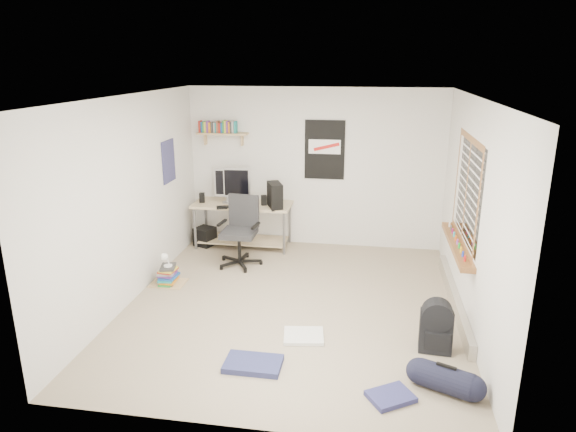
% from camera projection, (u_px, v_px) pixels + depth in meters
% --- Properties ---
extents(floor, '(4.00, 4.50, 0.01)m').
position_uv_depth(floor, '(293.00, 305.00, 6.31)').
color(floor, gray).
rests_on(floor, ground).
extents(ceiling, '(4.00, 4.50, 0.01)m').
position_uv_depth(ceiling, '(293.00, 96.00, 5.58)').
color(ceiling, white).
rests_on(ceiling, ground).
extents(back_wall, '(4.00, 0.01, 2.50)m').
position_uv_depth(back_wall, '(315.00, 168.00, 8.07)').
color(back_wall, silver).
rests_on(back_wall, ground).
extents(left_wall, '(0.01, 4.50, 2.50)m').
position_uv_depth(left_wall, '(131.00, 200.00, 6.26)').
color(left_wall, silver).
rests_on(left_wall, ground).
extents(right_wall, '(0.01, 4.50, 2.50)m').
position_uv_depth(right_wall, '(473.00, 215.00, 5.64)').
color(right_wall, silver).
rests_on(right_wall, ground).
extents(desk, '(1.68, 1.24, 0.70)m').
position_uv_depth(desk, '(243.00, 224.00, 8.21)').
color(desk, tan).
rests_on(desk, floor).
extents(monitor_left, '(0.39, 0.11, 0.43)m').
position_uv_depth(monitor_left, '(227.00, 191.00, 8.06)').
color(monitor_left, '#9B9B9F').
rests_on(monitor_left, desk).
extents(monitor_right, '(0.42, 0.13, 0.46)m').
position_uv_depth(monitor_right, '(237.00, 191.00, 7.99)').
color(monitor_right, '#A7A7AC').
rests_on(monitor_right, desk).
extents(pc_tower, '(0.31, 0.42, 0.39)m').
position_uv_depth(pc_tower, '(275.00, 195.00, 7.83)').
color(pc_tower, black).
rests_on(pc_tower, desk).
extents(keyboard, '(0.45, 0.27, 0.02)m').
position_uv_depth(keyboard, '(230.00, 207.00, 7.89)').
color(keyboard, black).
rests_on(keyboard, desk).
extents(speaker_left, '(0.10, 0.10, 0.17)m').
position_uv_depth(speaker_left, '(202.00, 198.00, 8.13)').
color(speaker_left, black).
rests_on(speaker_left, desk).
extents(speaker_right, '(0.11, 0.11, 0.17)m').
position_uv_depth(speaker_right, '(264.00, 201.00, 7.98)').
color(speaker_right, black).
rests_on(speaker_right, desk).
extents(office_chair, '(0.74, 0.74, 1.02)m').
position_uv_depth(office_chair, '(239.00, 233.00, 7.41)').
color(office_chair, '#252527').
rests_on(office_chair, floor).
extents(wall_shelf, '(0.80, 0.22, 0.24)m').
position_uv_depth(wall_shelf, '(223.00, 134.00, 8.03)').
color(wall_shelf, tan).
rests_on(wall_shelf, back_wall).
extents(poster_back_wall, '(0.62, 0.03, 0.92)m').
position_uv_depth(poster_back_wall, '(325.00, 150.00, 7.94)').
color(poster_back_wall, black).
rests_on(poster_back_wall, back_wall).
extents(poster_left_wall, '(0.02, 0.42, 0.60)m').
position_uv_depth(poster_left_wall, '(169.00, 161.00, 7.31)').
color(poster_left_wall, navy).
rests_on(poster_left_wall, left_wall).
extents(window, '(0.10, 1.50, 1.26)m').
position_uv_depth(window, '(465.00, 191.00, 5.87)').
color(window, brown).
rests_on(window, right_wall).
extents(baseboard_heater, '(0.08, 2.50, 0.18)m').
position_uv_depth(baseboard_heater, '(454.00, 299.00, 6.26)').
color(baseboard_heater, '#B7B2A8').
rests_on(baseboard_heater, floor).
extents(backpack, '(0.35, 0.29, 0.44)m').
position_uv_depth(backpack, '(436.00, 331.00, 5.29)').
color(backpack, black).
rests_on(backpack, floor).
extents(duffel_bag, '(0.33, 0.33, 0.49)m').
position_uv_depth(duffel_bag, '(445.00, 378.00, 4.62)').
color(duffel_bag, black).
rests_on(duffel_bag, floor).
extents(tshirt, '(0.47, 0.42, 0.04)m').
position_uv_depth(tshirt, '(304.00, 336.00, 5.56)').
color(tshirt, silver).
rests_on(tshirt, floor).
extents(jeans_a, '(0.56, 0.36, 0.06)m').
position_uv_depth(jeans_a, '(253.00, 364.00, 5.03)').
color(jeans_a, navy).
rests_on(jeans_a, floor).
extents(jeans_b, '(0.48, 0.45, 0.05)m').
position_uv_depth(jeans_b, '(391.00, 396.00, 4.55)').
color(jeans_b, navy).
rests_on(jeans_b, floor).
extents(book_stack, '(0.55, 0.48, 0.32)m').
position_uv_depth(book_stack, '(168.00, 273.00, 6.87)').
color(book_stack, brown).
rests_on(book_stack, floor).
extents(desk_lamp, '(0.17, 0.21, 0.19)m').
position_uv_depth(desk_lamp, '(167.00, 258.00, 6.78)').
color(desk_lamp, silver).
rests_on(desk_lamp, book_stack).
extents(subwoofer, '(0.36, 0.36, 0.31)m').
position_uv_depth(subwoofer, '(205.00, 237.00, 8.30)').
color(subwoofer, black).
rests_on(subwoofer, floor).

